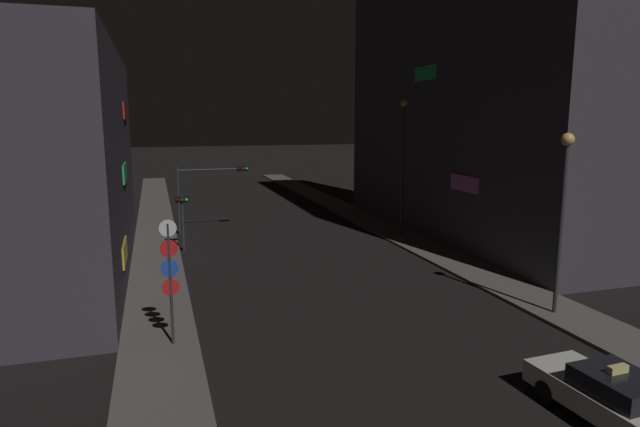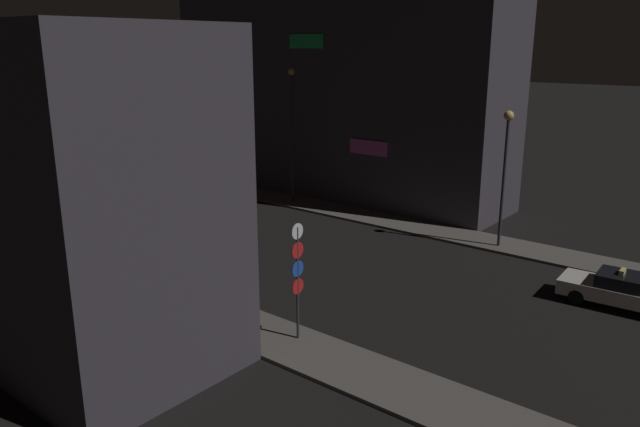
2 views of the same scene
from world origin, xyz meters
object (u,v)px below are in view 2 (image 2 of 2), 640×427
traffic_light_overhead (85,171)px  street_lamp_far_block (292,121)px  street_lamp_near_block (506,156)px  traffic_light_left_kerb (104,208)px  sign_pole_left (298,272)px  taxi (619,289)px

traffic_light_overhead → street_lamp_far_block: size_ratio=0.55×
street_lamp_near_block → street_lamp_far_block: size_ratio=0.81×
street_lamp_near_block → street_lamp_far_block: bearing=88.8°
traffic_light_left_kerb → sign_pole_left: (-1.10, -13.79, 0.26)m
traffic_light_overhead → street_lamp_far_block: (11.79, -5.33, 2.09)m
sign_pole_left → street_lamp_far_block: 20.22m
taxi → street_lamp_near_block: street_lamp_near_block is taller
taxi → street_lamp_far_block: size_ratio=0.52×
traffic_light_overhead → sign_pole_left: size_ratio=1.12×
traffic_light_overhead → traffic_light_left_kerb: 5.41m
traffic_light_overhead → street_lamp_far_block: 13.11m
traffic_light_overhead → street_lamp_far_block: bearing=-24.3°
taxi → street_lamp_far_block: (4.35, 21.52, 4.75)m
traffic_light_overhead → street_lamp_near_block: street_lamp_near_block is taller
taxi → traffic_light_overhead: traffic_light_overhead is taller
traffic_light_overhead → sign_pole_left: (-3.10, -18.72, -0.72)m
taxi → traffic_light_left_kerb: 23.92m
street_lamp_near_block → street_lamp_far_block: 14.69m
traffic_light_overhead → traffic_light_left_kerb: size_ratio=1.45×
traffic_light_overhead → sign_pole_left: 18.99m
sign_pole_left → traffic_light_overhead: bearing=80.6°
taxi → traffic_light_overhead: (-7.44, 26.85, 2.66)m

